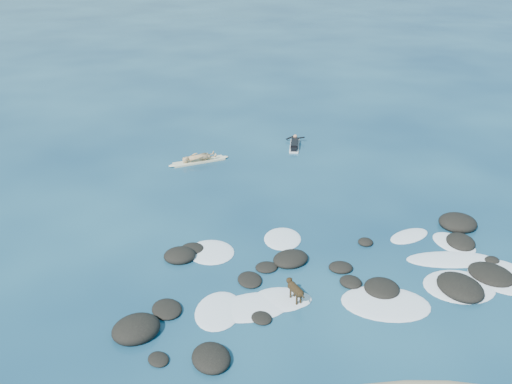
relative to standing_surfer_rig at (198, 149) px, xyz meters
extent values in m
plane|color=#0A2642|center=(2.63, -9.78, -0.70)|extent=(160.00, 160.00, 0.00)
ellipsoid|color=black|center=(-2.15, -11.74, -0.63)|extent=(1.14, 1.27, 0.26)
ellipsoid|color=black|center=(7.19, -12.43, -0.57)|extent=(1.58, 1.89, 0.51)
ellipsoid|color=black|center=(3.81, -10.52, -0.63)|extent=(0.98, 0.90, 0.28)
ellipsoid|color=black|center=(0.63, -10.64, -0.65)|extent=(0.85, 1.04, 0.20)
ellipsoid|color=black|center=(4.71, -11.96, -0.61)|extent=(1.17, 1.21, 0.37)
ellipsoid|color=black|center=(9.18, -11.06, -0.65)|extent=(0.57, 0.53, 0.22)
ellipsoid|color=black|center=(-1.08, -14.18, -0.59)|extent=(1.24, 1.41, 0.43)
ellipsoid|color=black|center=(3.85, -11.41, -0.63)|extent=(0.96, 0.99, 0.28)
ellipsoid|color=black|center=(5.26, -9.05, -0.64)|extent=(0.67, 0.68, 0.25)
ellipsoid|color=black|center=(-2.48, -13.89, -0.66)|extent=(0.77, 0.83, 0.18)
ellipsoid|color=black|center=(8.70, -9.74, -0.60)|extent=(1.26, 1.44, 0.38)
ellipsoid|color=black|center=(-3.07, -12.62, -0.55)|extent=(1.87, 1.79, 0.61)
ellipsoid|color=black|center=(0.62, -12.68, -0.66)|extent=(0.80, 0.85, 0.18)
ellipsoid|color=black|center=(8.61, -11.90, -0.60)|extent=(1.87, 1.99, 0.38)
ellipsoid|color=black|center=(2.25, -9.72, -0.60)|extent=(1.65, 1.52, 0.42)
ellipsoid|color=black|center=(-1.55, -8.77, -0.59)|extent=(1.17, 1.09, 0.45)
ellipsoid|color=black|center=(1.32, -10.00, -0.65)|extent=(0.84, 0.78, 0.20)
ellipsoid|color=black|center=(-1.07, -8.30, -0.65)|extent=(0.95, 0.95, 0.21)
ellipsoid|color=black|center=(9.28, -8.44, -0.55)|extent=(1.67, 1.63, 0.59)
ellipsoid|color=white|center=(7.09, -8.85, -0.69)|extent=(1.99, 1.51, 0.12)
ellipsoid|color=white|center=(-0.60, -12.04, -0.69)|extent=(2.01, 2.37, 0.12)
ellipsoid|color=white|center=(2.33, -8.15, -0.69)|extent=(1.80, 2.03, 0.12)
ellipsoid|color=white|center=(8.48, -9.67, -0.69)|extent=(1.71, 2.08, 0.12)
ellipsoid|color=white|center=(4.57, -12.65, -0.69)|extent=(3.24, 2.70, 0.12)
ellipsoid|color=white|center=(9.00, -11.97, -0.69)|extent=(2.73, 2.90, 0.12)
ellipsoid|color=white|center=(0.46, -12.05, -0.69)|extent=(2.58, 1.74, 0.12)
ellipsoid|color=white|center=(1.38, -11.83, -0.69)|extent=(1.93, 1.57, 0.12)
ellipsoid|color=white|center=(-0.42, -8.59, -0.69)|extent=(2.19, 2.26, 0.12)
ellipsoid|color=white|center=(7.81, -10.68, -0.69)|extent=(3.28, 1.63, 0.12)
ellipsoid|color=white|center=(7.28, -12.24, -0.69)|extent=(2.58, 2.27, 0.12)
ellipsoid|color=white|center=(1.83, -11.92, -0.69)|extent=(1.10, 0.90, 0.12)
cube|color=beige|center=(0.00, 0.00, -0.65)|extent=(2.64, 1.13, 0.09)
ellipsoid|color=beige|center=(1.26, 0.30, -0.65)|extent=(0.57, 0.41, 0.09)
ellipsoid|color=beige|center=(-1.26, -0.30, -0.65)|extent=(0.57, 0.41, 0.09)
imported|color=tan|center=(0.00, 0.00, 0.23)|extent=(0.54, 0.69, 1.68)
cube|color=silver|center=(5.18, 1.21, -0.65)|extent=(1.05, 2.13, 0.08)
ellipsoid|color=silver|center=(5.48, 2.20, -0.65)|extent=(0.37, 0.51, 0.08)
cube|color=black|center=(5.18, 1.21, -0.51)|extent=(0.73, 1.33, 0.21)
sphere|color=tan|center=(5.40, 1.91, -0.40)|extent=(0.27, 0.27, 0.22)
cylinder|color=black|center=(5.18, 2.13, -0.52)|extent=(0.53, 0.14, 0.24)
cylinder|color=black|center=(5.69, 1.97, -0.52)|extent=(0.46, 0.40, 0.24)
cube|color=black|center=(4.98, 0.53, -0.55)|extent=(0.46, 0.59, 0.13)
cylinder|color=black|center=(1.83, -12.02, -0.24)|extent=(0.41, 0.60, 0.26)
sphere|color=black|center=(1.76, -11.79, -0.24)|extent=(0.34, 0.34, 0.28)
sphere|color=black|center=(1.90, -12.26, -0.24)|extent=(0.31, 0.31, 0.25)
sphere|color=black|center=(1.71, -11.64, -0.15)|extent=(0.24, 0.24, 0.20)
cone|color=black|center=(1.68, -11.52, -0.16)|extent=(0.13, 0.15, 0.10)
cone|color=black|center=(1.67, -11.66, -0.07)|extent=(0.11, 0.09, 0.10)
cone|color=black|center=(1.77, -11.63, -0.07)|extent=(0.11, 0.09, 0.10)
cylinder|color=black|center=(1.71, -11.86, -0.52)|extent=(0.08, 0.08, 0.36)
cylinder|color=black|center=(1.84, -11.82, -0.52)|extent=(0.08, 0.08, 0.36)
cylinder|color=black|center=(1.82, -12.22, -0.52)|extent=(0.08, 0.08, 0.36)
cylinder|color=black|center=(1.95, -12.18, -0.52)|extent=(0.08, 0.08, 0.36)
cylinder|color=black|center=(1.93, -12.37, -0.19)|extent=(0.12, 0.26, 0.15)
camera|label=1|loc=(-2.14, -26.17, 10.07)|focal=40.00mm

